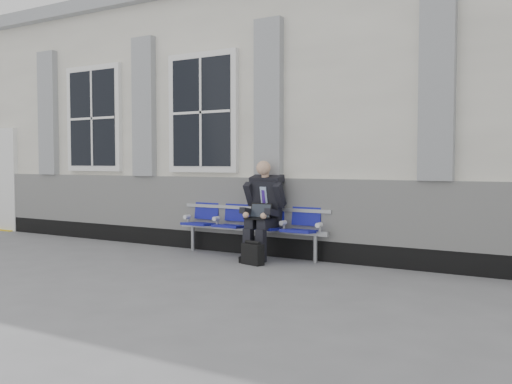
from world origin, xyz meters
The scene contains 5 objects.
ground centered at (0.00, 0.00, 0.00)m, with size 70.00×70.00×0.00m, color slate.
station_building centered at (-0.02, 3.47, 2.22)m, with size 14.40×4.40×4.49m.
bench centered at (1.35, 1.32, 0.55)m, with size 2.60×0.47×0.91m.
businessman centered at (1.66, 1.19, 0.79)m, with size 0.61×0.82×1.46m.
briefcase centered at (1.77, 0.69, 0.16)m, with size 0.35×0.21×0.34m.
Camera 1 is at (5.92, -6.09, 1.44)m, focal length 40.00 mm.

